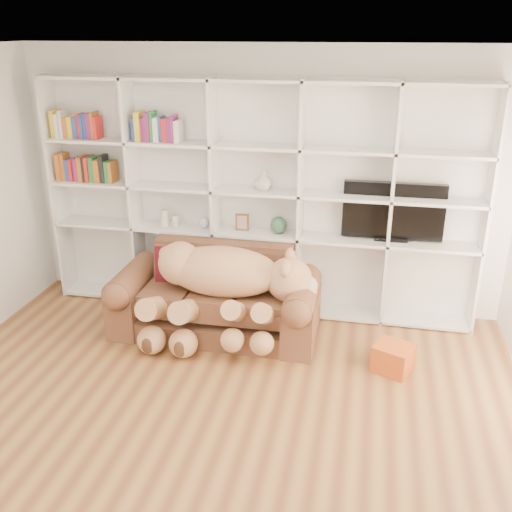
% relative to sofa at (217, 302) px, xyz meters
% --- Properties ---
extents(floor, '(5.00, 5.00, 0.00)m').
position_rel_sofa_xyz_m(floor, '(0.29, -1.72, -0.32)').
color(floor, brown).
rests_on(floor, ground).
extents(ceiling, '(5.00, 5.00, 0.00)m').
position_rel_sofa_xyz_m(ceiling, '(0.29, -1.72, 2.38)').
color(ceiling, white).
rests_on(ceiling, wall_back).
extents(wall_back, '(5.00, 0.02, 2.70)m').
position_rel_sofa_xyz_m(wall_back, '(0.29, 0.78, 1.03)').
color(wall_back, white).
rests_on(wall_back, floor).
extents(bookshelf, '(4.43, 0.35, 2.40)m').
position_rel_sofa_xyz_m(bookshelf, '(0.05, 0.64, 0.99)').
color(bookshelf, white).
rests_on(bookshelf, floor).
extents(sofa, '(1.99, 0.86, 0.84)m').
position_rel_sofa_xyz_m(sofa, '(0.00, 0.00, 0.00)').
color(sofa, brown).
rests_on(sofa, floor).
extents(teddy_bear, '(1.62, 0.85, 0.94)m').
position_rel_sofa_xyz_m(teddy_bear, '(0.11, -0.17, 0.28)').
color(teddy_bear, tan).
rests_on(teddy_bear, sofa).
extents(throw_pillow, '(0.42, 0.29, 0.40)m').
position_rel_sofa_xyz_m(throw_pillow, '(-0.46, 0.14, 0.30)').
color(throw_pillow, '#5B0F25').
rests_on(throw_pillow, sofa).
extents(gift_box, '(0.40, 0.39, 0.25)m').
position_rel_sofa_xyz_m(gift_box, '(1.71, -0.39, -0.19)').
color(gift_box, '#C4511A').
rests_on(gift_box, floor).
extents(tv, '(0.98, 0.18, 0.58)m').
position_rel_sofa_xyz_m(tv, '(1.64, 0.64, 0.83)').
color(tv, black).
rests_on(tv, bookshelf).
extents(picture_frame, '(0.14, 0.03, 0.17)m').
position_rel_sofa_xyz_m(picture_frame, '(0.13, 0.59, 0.64)').
color(picture_frame, brown).
rests_on(picture_frame, bookshelf).
extents(green_vase, '(0.18, 0.18, 0.18)m').
position_rel_sofa_xyz_m(green_vase, '(0.51, 0.59, 0.64)').
color(green_vase, '#2C573D').
rests_on(green_vase, bookshelf).
extents(figurine_tall, '(0.11, 0.11, 0.18)m').
position_rel_sofa_xyz_m(figurine_tall, '(-0.72, 0.59, 0.64)').
color(figurine_tall, beige).
rests_on(figurine_tall, bookshelf).
extents(figurine_short, '(0.08, 0.08, 0.12)m').
position_rel_sofa_xyz_m(figurine_short, '(-0.60, 0.59, 0.61)').
color(figurine_short, beige).
rests_on(figurine_short, bookshelf).
extents(snow_globe, '(0.11, 0.11, 0.11)m').
position_rel_sofa_xyz_m(snow_globe, '(-0.28, 0.59, 0.61)').
color(snow_globe, silver).
rests_on(snow_globe, bookshelf).
extents(shelf_vase, '(0.23, 0.23, 0.19)m').
position_rel_sofa_xyz_m(shelf_vase, '(0.35, 0.59, 1.10)').
color(shelf_vase, beige).
rests_on(shelf_vase, bookshelf).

